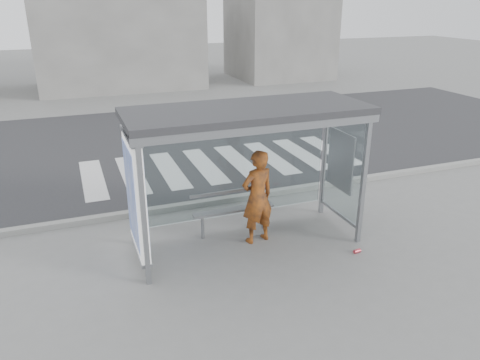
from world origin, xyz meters
name	(u,v)px	position (x,y,z in m)	size (l,w,h in m)	color
ground	(247,243)	(0.00, 0.00, 0.00)	(80.00, 80.00, 0.00)	slate
road	(168,143)	(0.00, 7.00, 0.00)	(30.00, 10.00, 0.01)	#2B2B2E
curb	(216,201)	(0.00, 1.95, 0.06)	(30.00, 0.18, 0.12)	gray
crosswalk	(222,163)	(1.00, 4.50, 0.00)	(7.55, 3.00, 0.00)	silver
bus_shelter	(227,144)	(-0.37, 0.06, 1.98)	(4.25, 1.65, 2.62)	gray
building_center	(118,37)	(0.00, 18.00, 2.50)	(8.00, 5.00, 5.00)	slate
building_right	(279,14)	(9.00, 18.00, 3.50)	(5.00, 5.00, 7.00)	slate
person	(257,197)	(0.21, 0.02, 0.91)	(0.66, 0.44, 1.82)	orange
bench	(233,209)	(-0.10, 0.50, 0.50)	(1.63, 0.31, 0.84)	slate
soda_can	(357,251)	(1.75, -1.07, 0.04)	(0.07, 0.07, 0.13)	#DB404E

